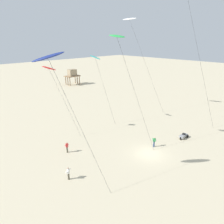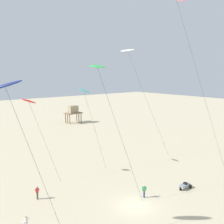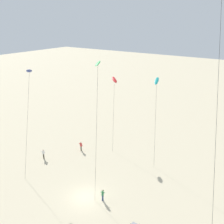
{
  "view_description": "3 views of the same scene",
  "coord_description": "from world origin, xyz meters",
  "px_view_note": "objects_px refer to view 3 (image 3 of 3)",
  "views": [
    {
      "loc": [
        -22.41,
        -15.06,
        16.02
      ],
      "look_at": [
        -3.09,
        4.61,
        6.09
      ],
      "focal_mm": 33.2,
      "sensor_mm": 36.0,
      "label": 1
    },
    {
      "loc": [
        -18.91,
        -19.03,
        15.35
      ],
      "look_at": [
        1.27,
        5.93,
        10.3
      ],
      "focal_mm": 39.28,
      "sensor_mm": 36.0,
      "label": 2
    },
    {
      "loc": [
        17.25,
        -19.34,
        21.46
      ],
      "look_at": [
        0.12,
        5.81,
        9.89
      ],
      "focal_mm": 39.51,
      "sensor_mm": 36.0,
      "label": 3
    }
  ],
  "objects_px": {
    "kite_green": "(98,66)",
    "kite_flyer_middle": "(81,146)",
    "kite_red": "(114,80)",
    "kite_teal": "(157,82)",
    "kite_flyer_furthest": "(43,154)",
    "kite_navy": "(29,72)",
    "kite_flyer_nearest": "(103,195)"
  },
  "relations": [
    {
      "from": "kite_navy",
      "to": "kite_red",
      "type": "bearing_deg",
      "value": 62.36
    },
    {
      "from": "kite_navy",
      "to": "kite_teal",
      "type": "xyz_separation_m",
      "value": [
        15.12,
        11.19,
        -1.76
      ]
    },
    {
      "from": "kite_teal",
      "to": "kite_flyer_middle",
      "type": "relative_size",
      "value": 7.84
    },
    {
      "from": "kite_teal",
      "to": "kite_red",
      "type": "distance_m",
      "value": 8.74
    },
    {
      "from": "kite_flyer_nearest",
      "to": "kite_flyer_furthest",
      "type": "distance_m",
      "value": 14.09
    },
    {
      "from": "kite_flyer_nearest",
      "to": "kite_flyer_furthest",
      "type": "bearing_deg",
      "value": 169.39
    },
    {
      "from": "kite_teal",
      "to": "kite_flyer_middle",
      "type": "xyz_separation_m",
      "value": [
        -10.72,
        -5.74,
        -11.58
      ]
    },
    {
      "from": "kite_teal",
      "to": "kite_flyer_furthest",
      "type": "distance_m",
      "value": 21.35
    },
    {
      "from": "kite_navy",
      "to": "kite_flyer_nearest",
      "type": "relative_size",
      "value": 8.96
    },
    {
      "from": "kite_teal",
      "to": "kite_red",
      "type": "xyz_separation_m",
      "value": [
        -8.56,
        1.34,
        -1.14
      ]
    },
    {
      "from": "kite_green",
      "to": "kite_flyer_nearest",
      "type": "height_order",
      "value": "kite_green"
    },
    {
      "from": "kite_green",
      "to": "kite_flyer_nearest",
      "type": "xyz_separation_m",
      "value": [
        3.73,
        -4.41,
        -15.0
      ]
    },
    {
      "from": "kite_red",
      "to": "kite_flyer_middle",
      "type": "xyz_separation_m",
      "value": [
        -2.16,
        -7.09,
        -10.44
      ]
    },
    {
      "from": "kite_navy",
      "to": "kite_flyer_middle",
      "type": "xyz_separation_m",
      "value": [
        4.4,
        5.44,
        -13.34
      ]
    },
    {
      "from": "kite_flyer_nearest",
      "to": "kite_flyer_furthest",
      "type": "height_order",
      "value": "same"
    },
    {
      "from": "kite_flyer_middle",
      "to": "kite_green",
      "type": "bearing_deg",
      "value": -27.94
    },
    {
      "from": "kite_green",
      "to": "kite_flyer_middle",
      "type": "bearing_deg",
      "value": 152.06
    },
    {
      "from": "kite_teal",
      "to": "kite_green",
      "type": "bearing_deg",
      "value": -112.79
    },
    {
      "from": "kite_teal",
      "to": "kite_flyer_nearest",
      "type": "xyz_separation_m",
      "value": [
        -0.2,
        -13.75,
        -11.58
      ]
    },
    {
      "from": "kite_teal",
      "to": "kite_flyer_nearest",
      "type": "height_order",
      "value": "kite_teal"
    },
    {
      "from": "kite_flyer_nearest",
      "to": "kite_flyer_furthest",
      "type": "xyz_separation_m",
      "value": [
        -13.85,
        2.59,
        0.0
      ]
    },
    {
      "from": "kite_teal",
      "to": "kite_red",
      "type": "bearing_deg",
      "value": 171.07
    },
    {
      "from": "kite_green",
      "to": "kite_teal",
      "type": "relative_size",
      "value": 1.26
    },
    {
      "from": "kite_teal",
      "to": "kite_flyer_middle",
      "type": "bearing_deg",
      "value": -151.83
    },
    {
      "from": "kite_flyer_furthest",
      "to": "kite_green",
      "type": "bearing_deg",
      "value": 10.16
    },
    {
      "from": "kite_flyer_nearest",
      "to": "kite_red",
      "type": "bearing_deg",
      "value": 118.99
    },
    {
      "from": "kite_flyer_nearest",
      "to": "kite_flyer_middle",
      "type": "xyz_separation_m",
      "value": [
        -10.52,
        8.01,
        0.0
      ]
    },
    {
      "from": "kite_navy",
      "to": "kite_flyer_middle",
      "type": "height_order",
      "value": "kite_navy"
    },
    {
      "from": "kite_navy",
      "to": "kite_green",
      "type": "distance_m",
      "value": 11.47
    },
    {
      "from": "kite_green",
      "to": "kite_red",
      "type": "relative_size",
      "value": 1.39
    },
    {
      "from": "kite_navy",
      "to": "kite_flyer_furthest",
      "type": "bearing_deg",
      "value": 1.42
    },
    {
      "from": "kite_green",
      "to": "kite_teal",
      "type": "bearing_deg",
      "value": 67.21
    }
  ]
}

